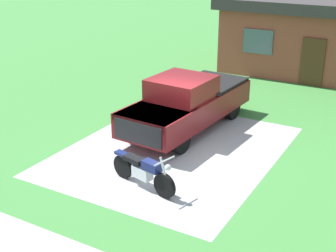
{
  "coord_description": "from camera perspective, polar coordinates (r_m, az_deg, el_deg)",
  "views": [
    {
      "loc": [
        6.31,
        -11.41,
        6.06
      ],
      "look_at": [
        -0.04,
        -0.29,
        0.9
      ],
      "focal_mm": 49.95,
      "sensor_mm": 36.0,
      "label": 1
    }
  ],
  "objects": [
    {
      "name": "pickup_truck",
      "position": [
        15.73,
        2.53,
        2.99
      ],
      "size": [
        2.37,
        5.74,
        1.9
      ],
      "color": "black",
      "rests_on": "ground"
    },
    {
      "name": "motorcycle",
      "position": [
        12.12,
        -3.03,
        -5.51
      ],
      "size": [
        2.17,
        0.87,
        1.09
      ],
      "color": "black",
      "rests_on": "ground"
    },
    {
      "name": "driveway_pad",
      "position": [
        14.37,
        0.71,
        -2.97
      ],
      "size": [
        5.96,
        7.4,
        0.01
      ],
      "primitive_type": "cube",
      "color": "#A0A0A0",
      "rests_on": "ground"
    },
    {
      "name": "ground_plane",
      "position": [
        14.37,
        0.71,
        -2.98
      ],
      "size": [
        80.0,
        80.0,
        0.0
      ],
      "primitive_type": "plane",
      "color": "#3D7D38"
    },
    {
      "name": "neighbor_house",
      "position": [
        23.66,
        18.86,
        10.4
      ],
      "size": [
        9.6,
        5.6,
        3.5
      ],
      "color": "brown",
      "rests_on": "ground"
    }
  ]
}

